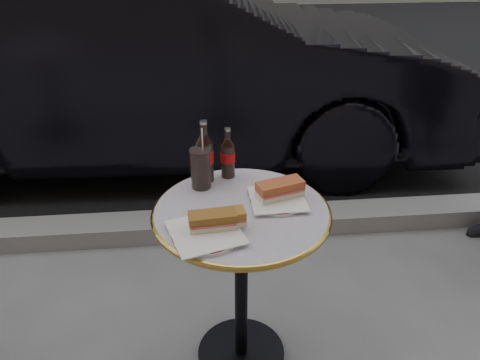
{
  "coord_description": "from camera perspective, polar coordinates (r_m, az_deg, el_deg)",
  "views": [
    {
      "loc": [
        -0.14,
        -1.35,
        1.61
      ],
      "look_at": [
        0.0,
        0.05,
        0.82
      ],
      "focal_mm": 35.0,
      "sensor_mm": 36.0,
      "label": 1
    }
  ],
  "objects": [
    {
      "name": "cola_glass",
      "position": [
        1.71,
        -4.83,
        1.43
      ],
      "size": [
        0.1,
        0.1,
        0.16
      ],
      "primitive_type": "cylinder",
      "rotation": [
        0.0,
        0.0,
        0.39
      ],
      "color": "black",
      "rests_on": "bistro_table"
    },
    {
      "name": "cola_bottle_left",
      "position": [
        1.74,
        -4.34,
        3.5
      ],
      "size": [
        0.09,
        0.09,
        0.24
      ],
      "primitive_type": null,
      "rotation": [
        0.0,
        0.0,
        -0.41
      ],
      "color": "black",
      "rests_on": "bistro_table"
    },
    {
      "name": "plate_right",
      "position": [
        1.66,
        4.6,
        -2.5
      ],
      "size": [
        0.23,
        0.23,
        0.01
      ],
      "primitive_type": "cylinder",
      "rotation": [
        0.0,
        0.0,
        -0.15
      ],
      "color": "silver",
      "rests_on": "bistro_table"
    },
    {
      "name": "sandwich_left_b",
      "position": [
        1.5,
        -2.07,
        -4.78
      ],
      "size": [
        0.15,
        0.08,
        0.05
      ],
      "primitive_type": "cube",
      "rotation": [
        0.0,
        0.0,
        0.13
      ],
      "color": "#A36B29",
      "rests_on": "plate_left"
    },
    {
      "name": "ground",
      "position": [
        2.1,
        0.14,
        -20.58
      ],
      "size": [
        80.0,
        80.0,
        0.0
      ],
      "primitive_type": "plane",
      "color": "slate",
      "rests_on": "ground"
    },
    {
      "name": "bistro_table",
      "position": [
        1.84,
        0.15,
        -13.2
      ],
      "size": [
        0.62,
        0.62,
        0.73
      ],
      "primitive_type": null,
      "color": "#BAB2C4",
      "rests_on": "ground"
    },
    {
      "name": "plate_left",
      "position": [
        1.49,
        -4.2,
        -6.61
      ],
      "size": [
        0.25,
        0.25,
        0.01
      ],
      "primitive_type": "cylinder",
      "rotation": [
        0.0,
        0.0,
        0.11
      ],
      "color": "silver",
      "rests_on": "bistro_table"
    },
    {
      "name": "cola_bottle_right",
      "position": [
        1.77,
        -1.49,
        3.35
      ],
      "size": [
        0.07,
        0.07,
        0.2
      ],
      "primitive_type": null,
      "rotation": [
        0.0,
        0.0,
        -0.2
      ],
      "color": "black",
      "rests_on": "bistro_table"
    },
    {
      "name": "curb",
      "position": [
        2.74,
        -1.72,
        -5.4
      ],
      "size": [
        40.0,
        0.2,
        0.12
      ],
      "primitive_type": "cube",
      "color": "gray",
      "rests_on": "ground"
    },
    {
      "name": "parked_car",
      "position": [
        3.47,
        -10.01,
        13.76
      ],
      "size": [
        1.61,
        4.33,
        1.41
      ],
      "primitive_type": "imported",
      "rotation": [
        0.0,
        0.0,
        1.54
      ],
      "color": "black",
      "rests_on": "ground"
    },
    {
      "name": "sandwich_left_a",
      "position": [
        1.49,
        -3.36,
        -5.04
      ],
      "size": [
        0.16,
        0.08,
        0.05
      ],
      "primitive_type": "cube",
      "rotation": [
        0.0,
        0.0,
        0.09
      ],
      "color": "brown",
      "rests_on": "plate_left"
    },
    {
      "name": "sandwich_right",
      "position": [
        1.65,
        4.89,
        -1.21
      ],
      "size": [
        0.18,
        0.12,
        0.06
      ],
      "primitive_type": "cube",
      "rotation": [
        0.0,
        0.0,
        0.3
      ],
      "color": "#B0522C",
      "rests_on": "plate_right"
    },
    {
      "name": "asphalt_road",
      "position": [
        6.55,
        -4.32,
        15.01
      ],
      "size": [
        40.0,
        8.0,
        0.0
      ],
      "primitive_type": "cube",
      "color": "black",
      "rests_on": "ground"
    }
  ]
}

